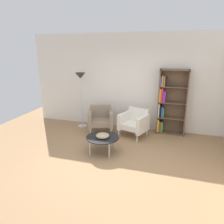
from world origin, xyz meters
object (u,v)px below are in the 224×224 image
at_px(armchair_corner_red, 135,122).
at_px(armchair_near_window, 101,119).
at_px(coffee_table_low, 103,138).
at_px(decorative_bowl, 103,136).
at_px(bookshelf_tall, 169,103).
at_px(floor_lamp_torchiere, 81,82).

distance_m(armchair_corner_red, armchair_near_window, 1.05).
distance_m(coffee_table_low, armchair_corner_red, 1.34).
bearing_deg(decorative_bowl, bookshelf_tall, 49.83).
distance_m(bookshelf_tall, decorative_bowl, 2.30).
height_order(armchair_corner_red, floor_lamp_torchiere, floor_lamp_torchiere).
distance_m(coffee_table_low, floor_lamp_torchiere, 2.22).
bearing_deg(decorative_bowl, armchair_corner_red, 65.66).
bearing_deg(coffee_table_low, bookshelf_tall, 49.83).
bearing_deg(armchair_corner_red, floor_lamp_torchiere, -168.91).
bearing_deg(decorative_bowl, coffee_table_low, -90.00).
bearing_deg(decorative_bowl, floor_lamp_torchiere, 129.15).
distance_m(armchair_corner_red, floor_lamp_torchiere, 2.08).
height_order(armchair_corner_red, armchair_near_window, same).
xyz_separation_m(decorative_bowl, floor_lamp_torchiere, (-1.23, 1.51, 1.01)).
bearing_deg(coffee_table_low, armchair_near_window, 111.55).
relative_size(decorative_bowl, armchair_near_window, 0.36).
xyz_separation_m(coffee_table_low, armchair_near_window, (-0.49, 1.25, 0.04)).
relative_size(bookshelf_tall, coffee_table_low, 2.37).
relative_size(bookshelf_tall, floor_lamp_torchiere, 1.09).
bearing_deg(bookshelf_tall, coffee_table_low, -130.17).
distance_m(bookshelf_tall, coffee_table_low, 2.32).
bearing_deg(floor_lamp_torchiere, bookshelf_tall, 4.56).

